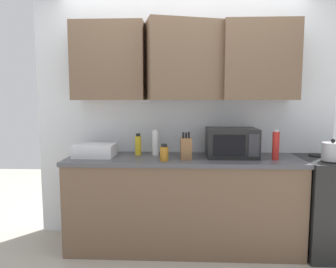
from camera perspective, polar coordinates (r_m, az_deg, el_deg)
name	(u,v)px	position (r m, az deg, el deg)	size (l,w,h in m)	color
wall_back_with_cabinets	(183,88)	(3.17, 2.85, 8.49)	(3.10, 0.51, 2.60)	white
counter_run	(183,202)	(3.11, 2.75, -12.46)	(2.23, 0.63, 0.90)	brown
kettle	(332,152)	(3.12, 28.06, -2.87)	(0.18, 0.18, 0.20)	#B2B2B7
microwave	(231,143)	(3.05, 11.63, -1.57)	(0.48, 0.37, 0.28)	black
dish_rack	(95,150)	(3.10, -13.33, -2.97)	(0.38, 0.30, 0.12)	silver
knife_block	(186,148)	(2.88, 3.35, -2.67)	(0.11, 0.13, 0.26)	brown
bottle_yellow_mustard	(138,145)	(3.11, -5.53, -2.02)	(0.06, 0.06, 0.22)	gold
bottle_red_sauce	(276,145)	(3.01, 19.25, -2.01)	(0.06, 0.06, 0.28)	red
bottle_white_jar	(156,143)	(3.10, -2.30, -1.60)	(0.07, 0.07, 0.26)	white
bottle_amber_vinegar	(164,153)	(2.81, -0.72, -3.54)	(0.08, 0.08, 0.15)	#AD701E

